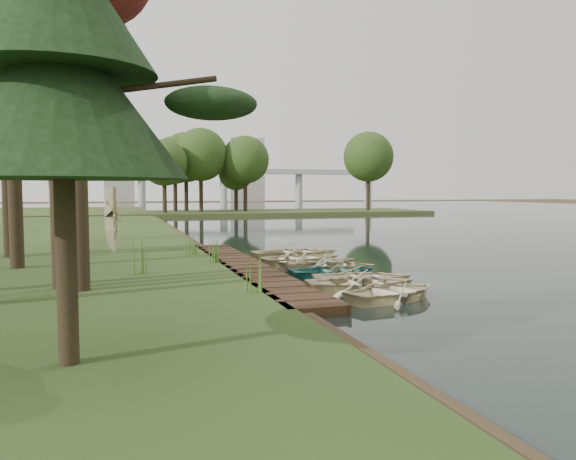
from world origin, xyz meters
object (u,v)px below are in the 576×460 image
object	(u,v)px
rowboat_0	(394,289)
rowboat_2	(363,275)
rowboat_1	(361,281)
boardwalk	(245,269)
pine_tree	(60,44)
stored_rowboat	(114,246)

from	to	relation	value
rowboat_0	rowboat_2	xyz separation A→B (m)	(0.16, 2.40, 0.02)
rowboat_0	rowboat_1	bearing A→B (deg)	-4.24
rowboat_0	rowboat_2	bearing A→B (deg)	-22.04
boardwalk	rowboat_0	world-z (taller)	rowboat_0
rowboat_1	pine_tree	xyz separation A→B (m)	(-7.63, -5.67, 4.87)
rowboat_2	rowboat_0	bearing A→B (deg)	-173.04
boardwalk	pine_tree	world-z (taller)	pine_tree
boardwalk	stored_rowboat	bearing A→B (deg)	130.20
rowboat_0	stored_rowboat	xyz separation A→B (m)	(-7.32, 12.07, 0.24)
rowboat_1	rowboat_2	size ratio (longest dim) A/B	1.03
boardwalk	rowboat_2	distance (m)	5.06
pine_tree	rowboat_2	bearing A→B (deg)	39.36
boardwalk	rowboat_1	size ratio (longest dim) A/B	4.90
stored_rowboat	pine_tree	xyz separation A→B (m)	(-0.65, -16.35, 4.65)
rowboat_2	boardwalk	bearing A→B (deg)	45.05
rowboat_1	pine_tree	distance (m)	10.68
rowboat_2	pine_tree	size ratio (longest dim) A/B	0.40
rowboat_0	rowboat_2	distance (m)	2.40
rowboat_2	stored_rowboat	xyz separation A→B (m)	(-7.48, 9.67, 0.22)
rowboat_2	rowboat_1	bearing A→B (deg)	164.07
boardwalk	rowboat_1	xyz separation A→B (m)	(2.33, -5.18, 0.24)
boardwalk	rowboat_0	size ratio (longest dim) A/B	5.29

